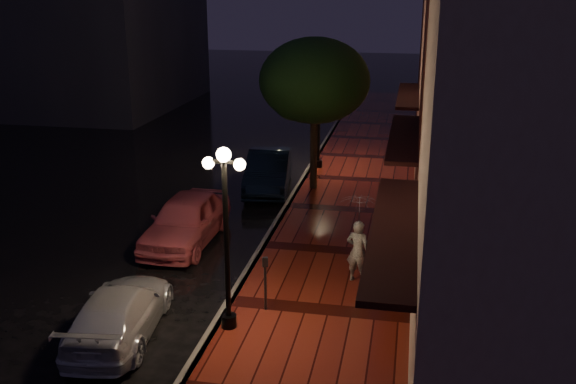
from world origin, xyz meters
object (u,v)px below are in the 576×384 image
Objects in this scene: streetlamp_near at (226,229)px; pink_car at (186,220)px; street_tree at (315,83)px; silver_car at (120,312)px; streetlamp_far at (319,112)px; navy_car at (269,171)px; parking_meter at (265,278)px; woman_with_umbrella at (359,225)px.

pink_car is at bearing 119.43° from streetlamp_near.
street_tree is at bearing 63.67° from pink_car.
street_tree reaches higher than silver_car.
streetlamp_far is 9.60m from pink_car.
pink_car is 0.98× the size of navy_car.
silver_car is 3.02× the size of parking_meter.
streetlamp_near is at bearing -59.65° from pink_car.
pink_car is at bearing -93.04° from silver_car.
streetlamp_far is 3.44m from street_tree.
silver_car is (-2.42, -14.62, -1.99)m from streetlamp_far.
street_tree reaches higher than streetlamp_near.
pink_car is (-3.08, -5.99, -3.47)m from street_tree.
parking_meter is (3.07, 1.60, 0.38)m from silver_car.
navy_car is 11.57m from silver_car.
woman_with_umbrella is 1.74× the size of parking_meter.
streetlamp_near is at bearing -89.75° from navy_car.
streetlamp_far reaches higher than silver_car.
streetlamp_near is 4.14m from woman_with_umbrella.
street_tree is at bearing -110.15° from silver_car.
parking_meter is (0.65, -13.02, -1.61)m from streetlamp_far.
navy_car is at bearing 97.94° from streetlamp_near.
woman_with_umbrella reaches higher than parking_meter.
navy_car is 1.11× the size of silver_car.
streetlamp_far is 0.74× the size of street_tree.
streetlamp_near reaches higher than woman_with_umbrella.
parking_meter is (0.39, -10.01, -3.25)m from street_tree.
navy_car reaches higher than silver_car.
streetlamp_near is 6.03m from pink_car.
streetlamp_near is 11.16m from navy_car.
street_tree is 8.71m from woman_with_umbrella.
streetlamp_far reaches higher than pink_car.
streetlamp_far is 0.93× the size of navy_car.
streetlamp_far is 14.95m from silver_car.
pink_car reaches higher than navy_car.
streetlamp_near is at bearing -91.35° from street_tree.
navy_car is 3.34× the size of parking_meter.
parking_meter reaches higher than navy_car.
woman_with_umbrella is (2.45, -7.98, -2.50)m from street_tree.
silver_car is at bearing -175.02° from parking_meter.
woman_with_umbrella is (4.23, -7.90, 0.99)m from navy_car.
silver_car is at bearing -84.95° from pink_car.
silver_car is at bearing -102.98° from street_tree.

